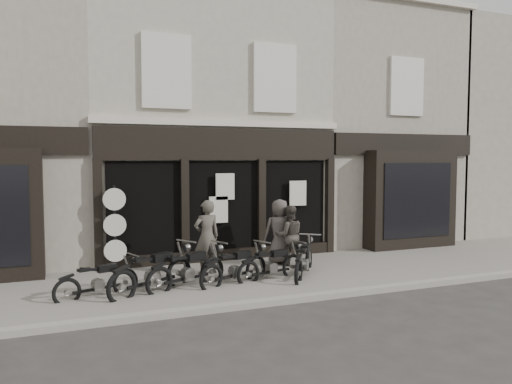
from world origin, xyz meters
name	(u,v)px	position (x,y,z in m)	size (l,w,h in m)	color
ground_plane	(263,289)	(0.00, 0.00, 0.00)	(90.00, 90.00, 0.00)	#2D2B28
pavement	(249,278)	(0.00, 0.90, 0.06)	(30.00, 4.20, 0.12)	slate
kerb	(285,300)	(0.00, -1.25, 0.07)	(30.00, 0.25, 0.13)	gray
central_building	(196,128)	(0.00, 5.95, 4.08)	(7.30, 6.22, 8.34)	#A8A390
neighbour_right	(356,132)	(6.35, 5.90, 4.04)	(5.60, 6.73, 8.34)	gray
filler_right	(511,134)	(14.50, 6.00, 4.10)	(11.00, 6.00, 8.20)	gray
motorcycle_0	(98,284)	(-3.65, 0.41, 0.36)	(1.83, 0.89, 0.91)	black
motorcycle_1	(153,276)	(-2.50, 0.32, 0.45)	(2.13, 1.45, 1.13)	black
motorcycle_2	(188,273)	(-1.68, 0.44, 0.42)	(2.06, 1.14, 1.05)	black
motorcycle_3	(235,271)	(-0.55, 0.38, 0.40)	(1.97, 1.10, 1.00)	black
motorcycle_4	(272,267)	(0.43, 0.44, 0.38)	(1.97, 0.76, 0.96)	black
motorcycle_5	(304,264)	(1.30, 0.41, 0.41)	(1.51, 1.85, 1.04)	black
man_left	(207,237)	(-0.92, 1.52, 1.06)	(0.69, 0.45, 1.88)	#464239
man_centre	(289,235)	(1.45, 1.61, 0.94)	(0.80, 0.62, 1.65)	#3B362F
man_right	(280,231)	(1.29, 1.90, 1.02)	(0.88, 0.57, 1.80)	#443D38
advert_sign_post	(115,232)	(-3.07, 2.56, 1.15)	(0.58, 0.37, 2.37)	black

